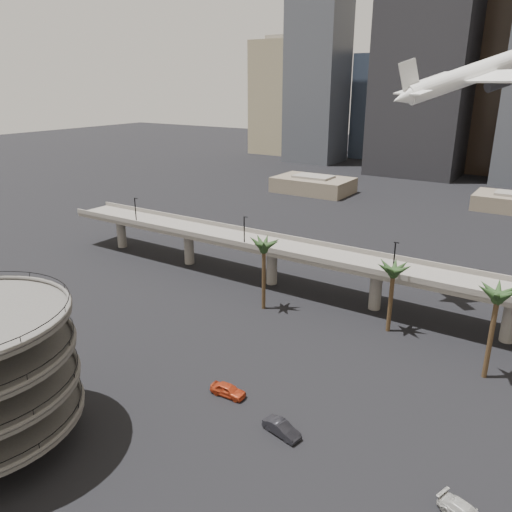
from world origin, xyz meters
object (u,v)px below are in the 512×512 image
Objects in this scene: overpass at (321,260)px; car_a at (228,390)px; car_b at (282,428)px; airborne_jet at (479,73)px.

overpass is 26.52× the size of car_a.
car_a is at bearing 86.11° from car_b.
overpass reaches higher than car_a.
car_b is at bearing -142.26° from airborne_jet.
airborne_jet is 66.76m from car_b.
overpass is at bearing 3.56° from car_a.
overpass is 37.12m from car_a.
car_a is (-16.23, -50.41, -39.82)m from airborne_jet.
car_a reaches higher than car_b.
car_a is at bearing -153.23° from airborne_jet.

